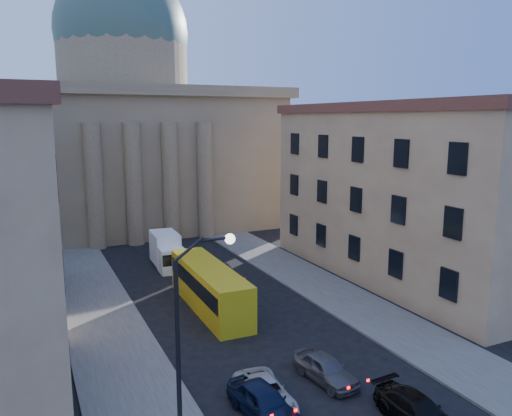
# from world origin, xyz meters

# --- Properties ---
(sidewalk_left) EXTENTS (5.00, 60.00, 0.15)m
(sidewalk_left) POSITION_xyz_m (-8.50, 18.00, 0.07)
(sidewalk_left) COLOR #53504B
(sidewalk_left) RESTS_ON ground
(sidewalk_right) EXTENTS (5.00, 60.00, 0.15)m
(sidewalk_right) POSITION_xyz_m (8.50, 18.00, 0.07)
(sidewalk_right) COLOR #53504B
(sidewalk_right) RESTS_ON ground
(church) EXTENTS (68.02, 28.76, 36.60)m
(church) POSITION_xyz_m (0.00, 55.47, 11.88)
(church) COLOR #746247
(church) RESTS_ON ground
(building_right) EXTENTS (11.60, 26.60, 14.70)m
(building_right) POSITION_xyz_m (17.00, 22.00, 7.42)
(building_right) COLOR tan
(building_right) RESTS_ON ground
(street_lamp) EXTENTS (2.62, 0.44, 8.83)m
(street_lamp) POSITION_xyz_m (-6.97, 8.00, 5.29)
(street_lamp) COLOR black
(street_lamp) RESTS_ON ground
(car_left_near) EXTENTS (2.36, 4.59, 1.50)m
(car_left_near) POSITION_xyz_m (-3.50, 8.34, 0.75)
(car_left_near) COLOR black
(car_left_near) RESTS_ON ground
(car_left_mid) EXTENTS (2.36, 4.56, 1.23)m
(car_left_mid) POSITION_xyz_m (-3.02, 9.14, 0.61)
(car_left_mid) COLOR silver
(car_left_mid) RESTS_ON ground
(car_right_mid) EXTENTS (2.04, 4.54, 1.29)m
(car_right_mid) POSITION_xyz_m (2.43, 4.93, 0.65)
(car_right_mid) COLOR black
(car_right_mid) RESTS_ON ground
(car_right_far) EXTENTS (2.09, 4.20, 1.37)m
(car_right_far) POSITION_xyz_m (0.80, 9.82, 0.69)
(car_right_far) COLOR #4E4E53
(car_right_far) RESTS_ON ground
(car_right_distant) EXTENTS (2.17, 4.92, 1.57)m
(car_right_distant) POSITION_xyz_m (1.37, 26.42, 0.79)
(car_right_distant) COLOR black
(car_right_distant) RESTS_ON ground
(city_bus) EXTENTS (2.68, 10.99, 3.09)m
(city_bus) POSITION_xyz_m (-1.16, 21.88, 1.66)
(city_bus) COLOR gold
(city_bus) RESTS_ON ground
(box_truck) EXTENTS (2.41, 5.61, 3.03)m
(box_truck) POSITION_xyz_m (-1.20, 33.12, 1.44)
(box_truck) COLOR white
(box_truck) RESTS_ON ground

